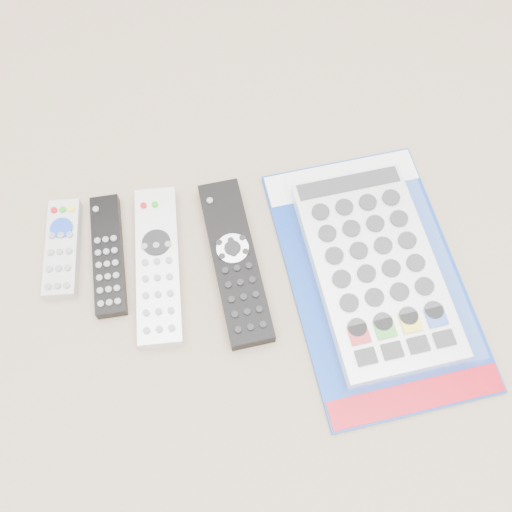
{
  "coord_description": "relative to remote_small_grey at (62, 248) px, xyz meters",
  "views": [
    {
      "loc": [
        0.01,
        -0.29,
        0.72
      ],
      "look_at": [
        0.05,
        0.03,
        0.01
      ],
      "focal_mm": 40.0,
      "sensor_mm": 36.0,
      "label": 1
    }
  ],
  "objects": [
    {
      "name": "remote_slim_black",
      "position": [
        0.06,
        -0.02,
        -0.0
      ],
      "size": [
        0.05,
        0.18,
        0.02
      ],
      "rotation": [
        0.0,
        0.0,
        0.04
      ],
      "color": "black",
      "rests_on": "ground"
    },
    {
      "name": "remote_large_black",
      "position": [
        0.23,
        -0.05,
        0.0
      ],
      "size": [
        0.08,
        0.25,
        0.03
      ],
      "rotation": [
        0.0,
        0.0,
        0.1
      ],
      "color": "black",
      "rests_on": "ground"
    },
    {
      "name": "remote_small_grey",
      "position": [
        0.0,
        0.0,
        0.0
      ],
      "size": [
        0.05,
        0.15,
        0.02
      ],
      "rotation": [
        0.0,
        0.0,
        -0.05
      ],
      "color": "#B3B3B6",
      "rests_on": "ground"
    },
    {
      "name": "jumbo_remote_packaged",
      "position": [
        0.42,
        -0.09,
        0.01
      ],
      "size": [
        0.26,
        0.4,
        0.05
      ],
      "rotation": [
        0.0,
        0.0,
        0.1
      ],
      "color": "#0E369C",
      "rests_on": "ground"
    },
    {
      "name": "remote_silver_dvd",
      "position": [
        0.13,
        -0.04,
        0.0
      ],
      "size": [
        0.06,
        0.23,
        0.03
      ],
      "rotation": [
        0.0,
        0.0,
        -0.02
      ],
      "color": "silver",
      "rests_on": "ground"
    }
  ]
}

